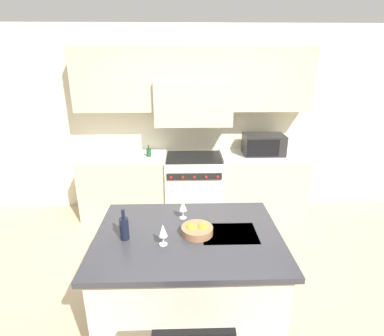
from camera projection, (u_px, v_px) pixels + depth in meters
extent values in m
plane|color=tan|center=(200.00, 298.00, 2.97)|extent=(10.00, 10.00, 0.00)
cube|color=beige|center=(193.00, 122.00, 4.50)|extent=(10.00, 0.06, 2.70)
cube|color=#B2AD93|center=(193.00, 79.00, 4.10)|extent=(3.26, 0.34, 0.85)
cube|color=#B2AD93|center=(193.00, 104.00, 4.18)|extent=(1.08, 0.40, 0.60)
cube|color=#B2AD93|center=(125.00, 186.00, 4.46)|extent=(1.23, 0.62, 0.91)
cube|color=silver|center=(123.00, 156.00, 4.30)|extent=(1.23, 0.62, 0.03)
cube|color=#B2AD93|center=(261.00, 185.00, 4.52)|extent=(1.23, 0.62, 0.91)
cube|color=silver|center=(263.00, 155.00, 4.36)|extent=(1.23, 0.62, 0.03)
cube|color=beige|center=(194.00, 186.00, 4.47)|extent=(0.81, 0.66, 0.90)
cube|color=black|center=(194.00, 157.00, 4.32)|extent=(0.78, 0.61, 0.01)
cube|color=black|center=(194.00, 177.00, 4.05)|extent=(0.75, 0.02, 0.09)
cylinder|color=#B21E1E|center=(171.00, 177.00, 4.03)|extent=(0.04, 0.02, 0.04)
cylinder|color=#B21E1E|center=(183.00, 177.00, 4.04)|extent=(0.04, 0.02, 0.04)
cylinder|color=#B21E1E|center=(194.00, 177.00, 4.04)|extent=(0.04, 0.02, 0.04)
cylinder|color=#B21E1E|center=(206.00, 177.00, 4.04)|extent=(0.04, 0.02, 0.04)
cylinder|color=#B21E1E|center=(218.00, 177.00, 4.05)|extent=(0.04, 0.02, 0.04)
cube|color=black|center=(264.00, 144.00, 4.30)|extent=(0.57, 0.36, 0.29)
cube|color=black|center=(263.00, 148.00, 4.13)|extent=(0.45, 0.01, 0.24)
cube|color=beige|center=(188.00, 282.00, 2.57)|extent=(1.40, 1.00, 0.86)
cube|color=#333338|center=(188.00, 236.00, 2.41)|extent=(1.49, 1.09, 0.04)
cube|color=#2D2D30|center=(229.00, 234.00, 2.42)|extent=(0.44, 0.32, 0.01)
cylinder|color=#B2B2B7|center=(226.00, 222.00, 2.59)|extent=(0.02, 0.02, 0.00)
cylinder|color=black|center=(124.00, 229.00, 2.31)|extent=(0.07, 0.07, 0.18)
cylinder|color=black|center=(123.00, 214.00, 2.27)|extent=(0.03, 0.03, 0.08)
cylinder|color=white|center=(163.00, 244.00, 2.27)|extent=(0.06, 0.06, 0.01)
cylinder|color=white|center=(163.00, 240.00, 2.26)|extent=(0.01, 0.01, 0.07)
cone|color=white|center=(163.00, 230.00, 2.23)|extent=(0.07, 0.07, 0.10)
cylinder|color=white|center=(183.00, 218.00, 2.65)|extent=(0.06, 0.06, 0.01)
cylinder|color=white|center=(183.00, 214.00, 2.64)|extent=(0.01, 0.01, 0.07)
cone|color=white|center=(183.00, 205.00, 2.61)|extent=(0.07, 0.07, 0.10)
cylinder|color=#996B47|center=(197.00, 230.00, 2.40)|extent=(0.25, 0.25, 0.06)
sphere|color=gold|center=(191.00, 228.00, 2.39)|extent=(0.08, 0.08, 0.08)
sphere|color=gold|center=(203.00, 228.00, 2.39)|extent=(0.09, 0.09, 0.09)
cylinder|color=#194723|center=(149.00, 152.00, 4.23)|extent=(0.07, 0.07, 0.12)
cylinder|color=#194723|center=(148.00, 147.00, 4.20)|extent=(0.02, 0.02, 0.05)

